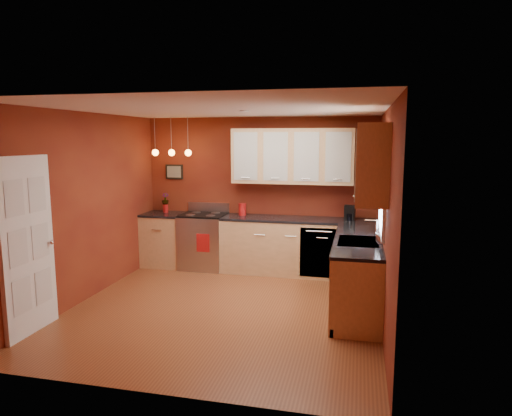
% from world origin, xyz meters
% --- Properties ---
extents(floor, '(4.20, 4.20, 0.00)m').
position_xyz_m(floor, '(0.00, 0.00, 0.00)').
color(floor, brown).
rests_on(floor, ground).
extents(ceiling, '(4.00, 4.20, 0.02)m').
position_xyz_m(ceiling, '(0.00, 0.00, 2.60)').
color(ceiling, white).
rests_on(ceiling, wall_back).
extents(wall_back, '(4.00, 0.02, 2.60)m').
position_xyz_m(wall_back, '(0.00, 2.10, 1.30)').
color(wall_back, maroon).
rests_on(wall_back, floor).
extents(wall_front, '(4.00, 0.02, 2.60)m').
position_xyz_m(wall_front, '(0.00, -2.10, 1.30)').
color(wall_front, maroon).
rests_on(wall_front, floor).
extents(wall_left, '(0.02, 4.20, 2.60)m').
position_xyz_m(wall_left, '(-2.00, 0.00, 1.30)').
color(wall_left, maroon).
rests_on(wall_left, floor).
extents(wall_right, '(0.02, 4.20, 2.60)m').
position_xyz_m(wall_right, '(2.00, 0.00, 1.30)').
color(wall_right, maroon).
rests_on(wall_right, floor).
extents(base_cabinets_back_left, '(0.70, 0.60, 0.90)m').
position_xyz_m(base_cabinets_back_left, '(-1.65, 1.80, 0.45)').
color(base_cabinets_back_left, '#E2AC79').
rests_on(base_cabinets_back_left, floor).
extents(base_cabinets_back_right, '(2.54, 0.60, 0.90)m').
position_xyz_m(base_cabinets_back_right, '(0.73, 1.80, 0.45)').
color(base_cabinets_back_right, '#E2AC79').
rests_on(base_cabinets_back_right, floor).
extents(base_cabinets_right, '(0.60, 2.10, 0.90)m').
position_xyz_m(base_cabinets_right, '(1.70, 0.45, 0.45)').
color(base_cabinets_right, '#E2AC79').
rests_on(base_cabinets_right, floor).
extents(counter_back_left, '(0.70, 0.62, 0.04)m').
position_xyz_m(counter_back_left, '(-1.65, 1.80, 0.92)').
color(counter_back_left, black).
rests_on(counter_back_left, base_cabinets_back_left).
extents(counter_back_right, '(2.54, 0.62, 0.04)m').
position_xyz_m(counter_back_right, '(0.73, 1.80, 0.92)').
color(counter_back_right, black).
rests_on(counter_back_right, base_cabinets_back_right).
extents(counter_right, '(0.62, 2.10, 0.04)m').
position_xyz_m(counter_right, '(1.70, 0.45, 0.92)').
color(counter_right, black).
rests_on(counter_right, base_cabinets_right).
extents(gas_range, '(0.76, 0.64, 1.11)m').
position_xyz_m(gas_range, '(-0.92, 1.80, 0.48)').
color(gas_range, '#B0AFB4').
rests_on(gas_range, floor).
extents(dishwasher_front, '(0.60, 0.02, 0.80)m').
position_xyz_m(dishwasher_front, '(1.10, 1.51, 0.45)').
color(dishwasher_front, '#B0AFB4').
rests_on(dishwasher_front, base_cabinets_back_right).
extents(sink, '(0.50, 0.70, 0.33)m').
position_xyz_m(sink, '(1.70, 0.30, 0.92)').
color(sink, gray).
rests_on(sink, counter_right).
extents(window, '(0.06, 1.02, 1.22)m').
position_xyz_m(window, '(1.97, 0.30, 1.69)').
color(window, white).
rests_on(window, wall_right).
extents(door_left_wall, '(0.12, 0.82, 2.05)m').
position_xyz_m(door_left_wall, '(-1.97, -1.20, 1.03)').
color(door_left_wall, white).
rests_on(door_left_wall, floor).
extents(upper_cabinets_back, '(2.00, 0.35, 0.90)m').
position_xyz_m(upper_cabinets_back, '(0.60, 1.93, 1.95)').
color(upper_cabinets_back, '#E2AC79').
rests_on(upper_cabinets_back, wall_back).
extents(upper_cabinets_right, '(0.35, 1.95, 0.90)m').
position_xyz_m(upper_cabinets_right, '(1.82, 0.32, 1.95)').
color(upper_cabinets_right, '#E2AC79').
rests_on(upper_cabinets_right, wall_right).
extents(wall_picture, '(0.32, 0.03, 0.26)m').
position_xyz_m(wall_picture, '(-1.55, 2.08, 1.65)').
color(wall_picture, black).
rests_on(wall_picture, wall_back).
extents(pendant_lights, '(0.71, 0.11, 0.66)m').
position_xyz_m(pendant_lights, '(-1.45, 1.75, 2.01)').
color(pendant_lights, gray).
rests_on(pendant_lights, ceiling).
extents(red_canister, '(0.14, 0.14, 0.20)m').
position_xyz_m(red_canister, '(-0.24, 1.89, 1.04)').
color(red_canister, '#AC1212').
rests_on(red_canister, counter_back_right).
extents(red_vase, '(0.09, 0.09, 0.15)m').
position_xyz_m(red_vase, '(-1.65, 1.88, 1.01)').
color(red_vase, '#AC1212').
rests_on(red_vase, counter_back_left).
extents(flowers, '(0.16, 0.16, 0.22)m').
position_xyz_m(flowers, '(-1.65, 1.88, 1.18)').
color(flowers, '#AC1212').
rests_on(flowers, red_vase).
extents(coffee_maker, '(0.18, 0.18, 0.24)m').
position_xyz_m(coffee_maker, '(1.55, 1.82, 1.05)').
color(coffee_maker, black).
rests_on(coffee_maker, counter_back_right).
extents(soap_pump, '(0.10, 0.10, 0.20)m').
position_xyz_m(soap_pump, '(1.95, 0.19, 1.04)').
color(soap_pump, white).
rests_on(soap_pump, counter_right).
extents(dish_towel, '(0.22, 0.02, 0.30)m').
position_xyz_m(dish_towel, '(-0.82, 1.47, 0.52)').
color(dish_towel, '#AC1212').
rests_on(dish_towel, gas_range).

